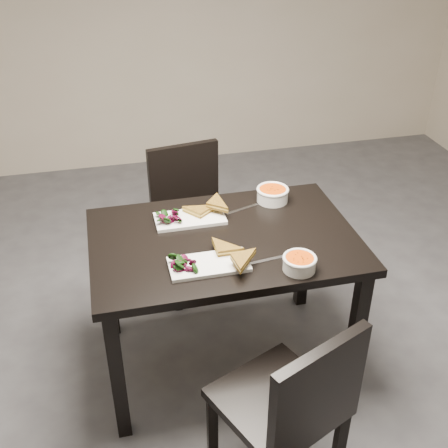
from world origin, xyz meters
The scene contains 14 objects.
ground centered at (0.00, 0.00, 0.00)m, with size 5.00×5.00×0.00m, color #47474C.
table centered at (-0.13, 0.02, 0.65)m, with size 1.20×0.80×0.75m.
chair_near centered at (-0.05, -0.73, 0.48)m, with size 0.55×0.55×0.85m.
chair_far centered at (-0.15, 0.75, 0.48)m, with size 0.48×0.48×0.85m.
plate_near centered at (-0.24, -0.18, 0.76)m, with size 0.33×0.17×0.02m, color white.
sandwich_near centered at (-0.17, -0.16, 0.79)m, with size 0.17×0.12×0.05m, color olive, non-canonical shape.
salad_near centered at (-0.34, -0.18, 0.79)m, with size 0.10×0.09×0.05m, color black, non-canonical shape.
soup_bowl_near centered at (0.12, -0.29, 0.79)m, with size 0.14×0.14×0.06m.
cutlery_near centered at (0.01, -0.20, 0.75)m, with size 0.18×0.02×0.00m, color silver.
plate_far centered at (-0.25, 0.20, 0.76)m, with size 0.33×0.16×0.02m, color white.
sandwich_far centered at (-0.18, 0.19, 0.79)m, with size 0.16×0.12×0.05m, color olive, non-canonical shape.
salad_far centered at (-0.35, 0.20, 0.79)m, with size 0.10×0.09×0.05m, color black, non-canonical shape.
soup_bowl_far centered at (0.19, 0.29, 0.79)m, with size 0.16×0.16×0.07m.
cutlery_far centered at (0.02, 0.24, 0.75)m, with size 0.18×0.02×0.00m, color silver.
Camera 1 is at (-0.61, -2.02, 2.11)m, focal length 44.49 mm.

